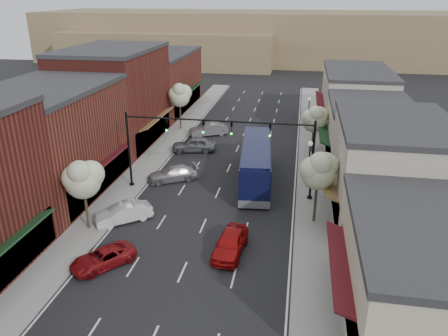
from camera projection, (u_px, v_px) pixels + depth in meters
The scene contains 29 objects.
ground at pixel (197, 239), 31.38m from camera, with size 160.00×160.00×0.00m, color black.
sidewalk_left at pixel (163, 148), 49.60m from camera, with size 2.80×73.00×0.15m, color gray.
sidewalk_right at pixel (313, 157), 46.88m from camera, with size 2.80×73.00×0.15m, color gray.
curb_left at pixel (174, 149), 49.37m from camera, with size 0.25×73.00×0.17m, color gray.
curb_right at pixel (300, 156), 47.11m from camera, with size 0.25×73.00×0.17m, color gray.
bldg_left_midnear at pixel (50, 141), 37.41m from camera, with size 10.14×14.10×9.40m.
bldg_left_midfar at pixel (115, 97), 49.92m from camera, with size 10.14×14.10×10.90m.
bldg_left_far at pixel (159, 82), 64.99m from camera, with size 10.14×18.10×8.40m.
bldg_right_near at pixel (426, 275), 22.59m from camera, with size 9.14×12.10×5.90m.
bldg_right_midnear at pixel (390, 171), 33.17m from camera, with size 9.14×12.10×7.90m.
bldg_right_midfar at pixel (368, 133), 44.41m from camera, with size 9.14×12.10×6.40m.
bldg_right_far at pixel (355, 98), 57.01m from camera, with size 9.14×16.10×7.40m.
hill_far at pixel (278, 37), 111.31m from camera, with size 120.00×30.00×12.00m, color #7A6647.
hill_near at pixel (170, 48), 105.15m from camera, with size 50.00×20.00×8.00m, color #7A6647.
signal_mast_right at pixel (284, 147), 36.04m from camera, with size 8.22×0.46×7.00m.
signal_mast_left at pixel (154, 140), 37.86m from camera, with size 8.22×0.46×7.00m.
tree_right_near at pixel (319, 169), 31.96m from camera, with size 2.85×2.65×5.95m.
tree_right_far at pixel (315, 118), 46.74m from camera, with size 2.85×2.65×5.43m.
tree_left_near at pixel (83, 178), 31.08m from camera, with size 2.85×2.65×5.69m.
tree_left_far at pixel (180, 95), 54.68m from camera, with size 2.85×2.65×6.13m.
lamp_post_near at pixel (309, 157), 38.58m from camera, with size 0.44×0.44×4.44m.
lamp_post_far at pixel (309, 109), 54.56m from camera, with size 0.44×0.44×4.44m.
coach_bus at pixel (256, 163), 40.26m from camera, with size 3.64×12.10×3.64m.
red_hatchback at pixel (230, 243), 29.47m from camera, with size 1.85×4.59×1.56m, color #960B0A.
parked_car_a at pixel (103, 258), 28.14m from camera, with size 1.95×4.23×1.18m, color maroon.
parked_car_b at pixel (123, 213), 33.59m from camera, with size 1.53×4.39×1.45m, color silver.
parked_car_c at pixel (173, 174), 40.98m from camera, with size 1.93×4.74×1.37m, color #A8A9AE.
parked_car_d at pixel (194, 144), 48.41m from camera, with size 1.94×4.82×1.64m, color slate.
parked_car_e at pixel (209, 129), 53.88m from camera, with size 1.64×4.72×1.55m, color gray.
Camera 1 is at (6.66, -26.41, 16.51)m, focal length 35.00 mm.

